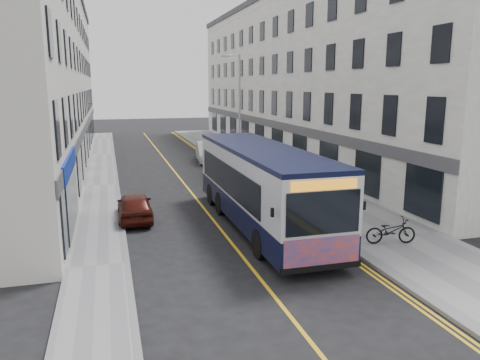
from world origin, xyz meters
TOP-DOWN VIEW (x-y plane):
  - ground at (0.00, 0.00)m, footprint 140.00×140.00m
  - pavement_east at (6.25, 12.00)m, footprint 4.50×64.00m
  - pavement_west at (-5.00, 12.00)m, footprint 2.00×64.00m
  - kerb_east at (4.00, 12.00)m, footprint 0.18×64.00m
  - kerb_west at (-4.00, 12.00)m, footprint 0.18×64.00m
  - road_centre_line at (0.00, 12.00)m, footprint 0.12×64.00m
  - road_dbl_yellow_inner at (3.55, 12.00)m, footprint 0.10×64.00m
  - road_dbl_yellow_outer at (3.75, 12.00)m, footprint 0.10×64.00m
  - terrace_east at (11.50, 21.00)m, footprint 6.00×46.00m
  - terrace_west at (-9.00, 21.00)m, footprint 6.00×46.00m
  - streetlamp at (4.17, 14.00)m, footprint 1.32×0.18m
  - city_bus at (1.77, 1.77)m, footprint 2.78×11.91m
  - bicycle at (5.68, -1.97)m, footprint 2.00×1.04m
  - pedestrian_near at (5.16, 11.23)m, footprint 0.76×0.61m
  - pedestrian_far at (6.46, 15.97)m, footprint 0.86×0.68m
  - car_white at (3.20, 19.48)m, footprint 2.23×4.98m
  - car_maroon at (-3.40, 4.30)m, footprint 1.56×3.77m

SIDE VIEW (x-z plane):
  - ground at x=0.00m, z-range 0.00..0.00m
  - road_centre_line at x=0.00m, z-range 0.00..0.01m
  - road_dbl_yellow_inner at x=3.55m, z-range 0.00..0.01m
  - road_dbl_yellow_outer at x=3.75m, z-range 0.00..0.01m
  - pavement_east at x=6.25m, z-range 0.00..0.12m
  - pavement_west at x=-5.00m, z-range 0.00..0.12m
  - kerb_east at x=4.00m, z-range 0.00..0.13m
  - kerb_west at x=-4.00m, z-range 0.00..0.13m
  - bicycle at x=5.68m, z-range 0.12..1.12m
  - car_maroon at x=-3.40m, z-range 0.00..1.28m
  - car_white at x=3.20m, z-range 0.00..1.59m
  - pedestrian_far at x=6.46m, z-range 0.12..1.85m
  - pedestrian_near at x=5.16m, z-range 0.12..1.91m
  - city_bus at x=1.77m, z-range 0.16..3.62m
  - streetlamp at x=4.17m, z-range 0.38..8.38m
  - terrace_east at x=11.50m, z-range 0.00..13.00m
  - terrace_west at x=-9.00m, z-range 0.00..13.00m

